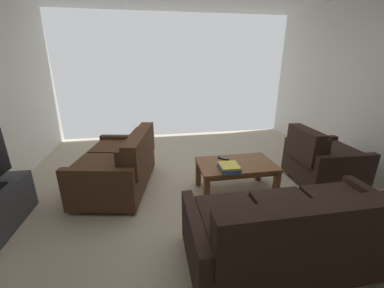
{
  "coord_description": "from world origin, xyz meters",
  "views": [
    {
      "loc": [
        0.61,
        2.71,
        1.74
      ],
      "look_at": [
        0.16,
        0.19,
        0.83
      ],
      "focal_mm": 22.15,
      "sensor_mm": 36.0,
      "label": 1
    }
  ],
  "objects_px": {
    "sofa_main": "(297,232)",
    "book_stack": "(229,167)",
    "tv_remote": "(223,159)",
    "loveseat_near": "(120,165)",
    "armchair_side": "(322,161)",
    "coffee_table": "(236,168)"
  },
  "relations": [
    {
      "from": "book_stack",
      "to": "loveseat_near",
      "type": "bearing_deg",
      "value": -22.24
    },
    {
      "from": "sofa_main",
      "to": "loveseat_near",
      "type": "bearing_deg",
      "value": -45.39
    },
    {
      "from": "sofa_main",
      "to": "book_stack",
      "type": "distance_m",
      "value": 1.13
    },
    {
      "from": "sofa_main",
      "to": "coffee_table",
      "type": "bearing_deg",
      "value": -86.37
    },
    {
      "from": "armchair_side",
      "to": "sofa_main",
      "type": "bearing_deg",
      "value": 46.8
    },
    {
      "from": "armchair_side",
      "to": "book_stack",
      "type": "distance_m",
      "value": 1.51
    },
    {
      "from": "loveseat_near",
      "to": "armchair_side",
      "type": "distance_m",
      "value": 2.91
    },
    {
      "from": "loveseat_near",
      "to": "armchair_side",
      "type": "bearing_deg",
      "value": 173.19
    },
    {
      "from": "loveseat_near",
      "to": "coffee_table",
      "type": "relative_size",
      "value": 1.45
    },
    {
      "from": "coffee_table",
      "to": "book_stack",
      "type": "height_order",
      "value": "book_stack"
    },
    {
      "from": "sofa_main",
      "to": "book_stack",
      "type": "relative_size",
      "value": 6.14
    },
    {
      "from": "loveseat_near",
      "to": "armchair_side",
      "type": "height_order",
      "value": "armchair_side"
    },
    {
      "from": "coffee_table",
      "to": "armchair_side",
      "type": "relative_size",
      "value": 1.13
    },
    {
      "from": "sofa_main",
      "to": "tv_remote",
      "type": "relative_size",
      "value": 12.83
    },
    {
      "from": "coffee_table",
      "to": "tv_remote",
      "type": "xyz_separation_m",
      "value": [
        0.13,
        -0.16,
        0.08
      ]
    },
    {
      "from": "coffee_table",
      "to": "armchair_side",
      "type": "height_order",
      "value": "armchair_side"
    },
    {
      "from": "loveseat_near",
      "to": "coffee_table",
      "type": "distance_m",
      "value": 1.61
    },
    {
      "from": "book_stack",
      "to": "tv_remote",
      "type": "height_order",
      "value": "book_stack"
    },
    {
      "from": "armchair_side",
      "to": "tv_remote",
      "type": "bearing_deg",
      "value": -4.95
    },
    {
      "from": "sofa_main",
      "to": "loveseat_near",
      "type": "relative_size",
      "value": 1.25
    },
    {
      "from": "sofa_main",
      "to": "loveseat_near",
      "type": "height_order",
      "value": "loveseat_near"
    },
    {
      "from": "sofa_main",
      "to": "armchair_side",
      "type": "distance_m",
      "value": 1.81
    }
  ]
}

